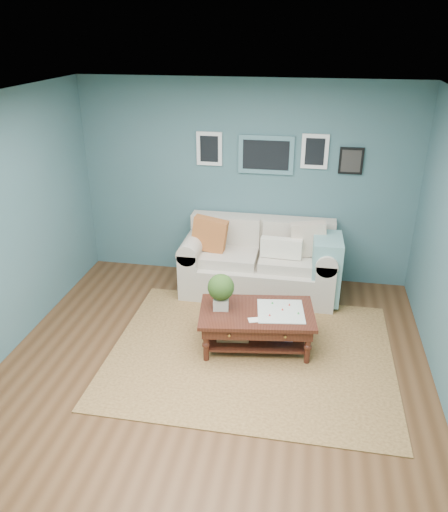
# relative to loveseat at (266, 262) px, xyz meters

# --- Properties ---
(room_shell) EXTENTS (5.00, 5.02, 2.70)m
(room_shell) POSITION_rel_loveseat_xyz_m (-0.35, -1.97, 0.93)
(room_shell) COLOR brown
(room_shell) RESTS_ON ground
(area_rug) EXTENTS (3.05, 2.44, 0.01)m
(area_rug) POSITION_rel_loveseat_xyz_m (0.00, -1.46, -0.42)
(area_rug) COLOR brown
(area_rug) RESTS_ON ground
(loveseat) EXTENTS (2.05, 0.93, 1.05)m
(loveseat) POSITION_rel_loveseat_xyz_m (0.00, 0.00, 0.00)
(loveseat) COLOR beige
(loveseat) RESTS_ON ground
(coffee_table) EXTENTS (1.33, 0.89, 0.87)m
(coffee_table) POSITION_rel_loveseat_xyz_m (-0.03, -1.33, -0.04)
(coffee_table) COLOR black
(coffee_table) RESTS_ON ground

